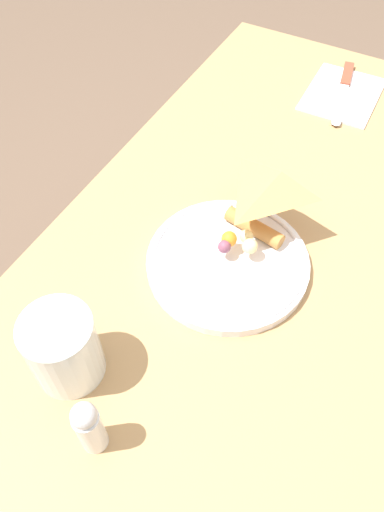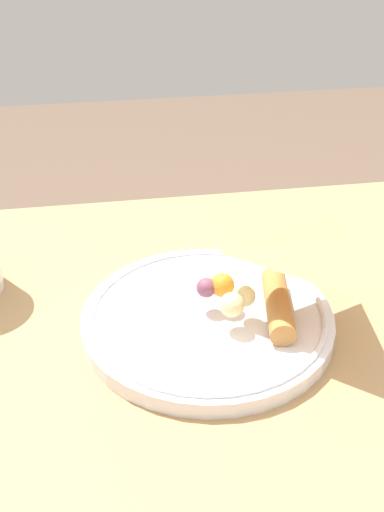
{
  "view_description": "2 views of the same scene",
  "coord_description": "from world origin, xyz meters",
  "views": [
    {
      "loc": [
        0.53,
        0.09,
        1.32
      ],
      "look_at": [
        0.14,
        -0.12,
        0.74
      ],
      "focal_mm": 35.0,
      "sensor_mm": 36.0,
      "label": 1
    },
    {
      "loc": [
        0.21,
        0.41,
        1.1
      ],
      "look_at": [
        0.12,
        -0.12,
        0.77
      ],
      "focal_mm": 45.0,
      "sensor_mm": 36.0,
      "label": 2
    }
  ],
  "objects": [
    {
      "name": "plate_pizza",
      "position": [
        0.11,
        -0.07,
        0.73
      ],
      "size": [
        0.24,
        0.24,
        0.05
      ],
      "color": "white",
      "rests_on": "dining_table"
    },
    {
      "name": "dining_table",
      "position": [
        0.0,
        0.0,
        0.61
      ],
      "size": [
        1.09,
        0.71,
        0.72
      ],
      "color": "#A87F51",
      "rests_on": "ground_plane"
    }
  ]
}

